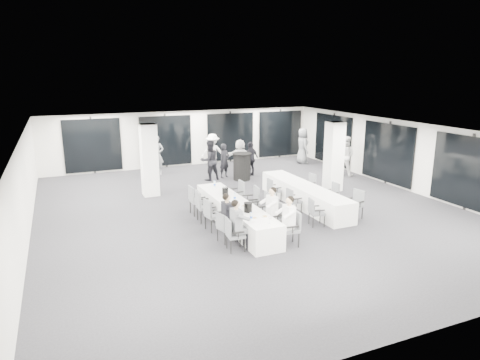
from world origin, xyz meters
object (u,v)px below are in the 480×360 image
object	(u,v)px
standing_guest_f	(240,154)
ice_bucket_far	(225,191)
chair_main_left_mid	(212,213)
chair_main_right_second	(275,216)
chair_main_right_near	(292,226)
standing_guest_g	(157,153)
chair_main_right_mid	(263,206)
chair_main_right_fourth	(252,200)
chair_side_right_near	(356,202)
ice_bucket_near	(248,207)
chair_side_left_far	(273,189)
standing_guest_h	(345,153)
chair_main_left_near	(233,233)
chair_side_right_far	(310,184)
chair_side_left_mid	(293,199)
standing_guest_b	(210,158)
cocktail_table	(242,166)
chair_main_right_far	(238,192)
chair_side_left_near	(315,211)
standing_guest_d	(251,157)
chair_side_right_mid	(332,193)
standing_guest_e	(303,144)
banquet_table_main	(235,214)
standing_guest_a	(224,158)
standing_guest_c	(213,150)
banquet_table_side	(304,195)
chair_main_left_fourth	(203,204)
chair_main_left_far	(195,198)

from	to	relation	value
standing_guest_f	ice_bucket_far	distance (m)	6.27
chair_main_left_mid	chair_main_right_second	xyz separation A→B (m)	(1.67, -0.92, -0.02)
chair_main_right_near	standing_guest_g	bearing A→B (deg)	16.40
chair_main_right_mid	chair_main_right_fourth	size ratio (longest dim) A/B	1.00
chair_side_right_near	ice_bucket_near	world-z (taller)	ice_bucket_near
chair_side_left_far	standing_guest_h	xyz separation A→B (m)	(4.98, 2.39, 0.56)
chair_main_left_near	chair_side_right_far	distance (m)	6.02
chair_main_right_near	chair_side_left_mid	bearing A→B (deg)	-22.92
standing_guest_b	standing_guest_h	distance (m)	6.28
cocktail_table	chair_main_right_far	size ratio (longest dim) A/B	1.29
chair_side_left_near	standing_guest_d	world-z (taller)	standing_guest_d
chair_side_right_near	chair_side_right_mid	distance (m)	1.31
standing_guest_e	chair_main_right_far	bearing A→B (deg)	140.47
chair_main_right_mid	standing_guest_h	distance (m)	7.82
chair_side_right_far	ice_bucket_far	bearing A→B (deg)	97.37
banquet_table_main	standing_guest_a	xyz separation A→B (m)	(1.96, 5.98, 0.51)
chair_side_left_far	chair_side_right_far	xyz separation A→B (m)	(1.65, 0.07, 0.01)
banquet_table_main	standing_guest_d	xyz separation A→B (m)	(3.22, 5.83, 0.53)
standing_guest_b	standing_guest_d	world-z (taller)	standing_guest_b
banquet_table_main	standing_guest_b	world-z (taller)	standing_guest_b
chair_main_left_mid	standing_guest_b	xyz separation A→B (m)	(2.01, 5.95, 0.46)
cocktail_table	chair_side_right_near	bearing A→B (deg)	-77.23
standing_guest_b	standing_guest_e	xyz separation A→B (m)	(5.70, 1.53, 0.03)
chair_side_right_mid	chair_side_left_far	bearing A→B (deg)	49.21
standing_guest_c	chair_side_left_far	bearing A→B (deg)	107.93
banquet_table_side	standing_guest_c	world-z (taller)	standing_guest_c
chair_main_left_fourth	chair_side_right_mid	distance (m)	4.77
standing_guest_d	chair_main_right_second	bearing A→B (deg)	44.94
chair_main_left_near	chair_main_right_far	xyz separation A→B (m)	(1.66, 3.56, 0.01)
chair_main_right_fourth	banquet_table_side	bearing A→B (deg)	-71.67
chair_side_left_near	chair_side_left_mid	bearing A→B (deg)	-167.60
chair_main_left_far	standing_guest_e	size ratio (longest dim) A/B	0.47
chair_main_left_fourth	standing_guest_h	distance (m)	8.82
banquet_table_main	ice_bucket_near	world-z (taller)	ice_bucket_near
cocktail_table	ice_bucket_near	xyz separation A→B (m)	(-2.53, -6.29, 0.28)
banquet_table_main	chair_main_right_near	size ratio (longest dim) A/B	5.09
standing_guest_a	standing_guest_f	bearing A→B (deg)	4.00
standing_guest_f	chair_main_left_fourth	bearing A→B (deg)	70.12
standing_guest_f	ice_bucket_near	world-z (taller)	standing_guest_f
chair_main_left_near	chair_side_right_near	size ratio (longest dim) A/B	0.97
standing_guest_b	ice_bucket_far	xyz separation A→B (m)	(-1.13, -4.82, -0.15)
standing_guest_b	standing_guest_g	xyz separation A→B (m)	(-1.92, 2.01, 0.03)
chair_main_left_far	standing_guest_c	size ratio (longest dim) A/B	0.49
chair_side_left_mid	chair_side_right_far	size ratio (longest dim) A/B	0.97
cocktail_table	standing_guest_b	world-z (taller)	standing_guest_b
chair_main_left_far	chair_main_right_second	xyz separation A→B (m)	(1.67, -2.57, -0.03)
chair_side_left_far	standing_guest_c	size ratio (longest dim) A/B	0.43
ice_bucket_near	cocktail_table	bearing A→B (deg)	68.12
chair_side_left_mid	chair_main_left_near	bearing A→B (deg)	-54.72
chair_side_left_mid	chair_side_left_far	xyz separation A→B (m)	(-0.00, 1.46, 0.01)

